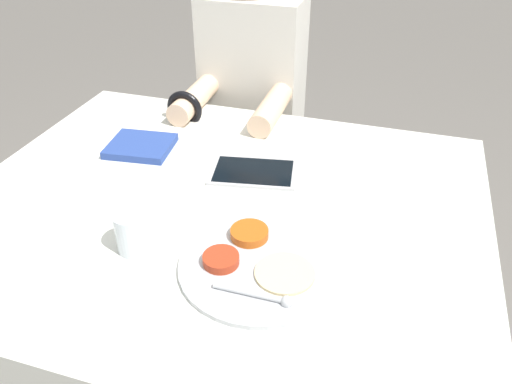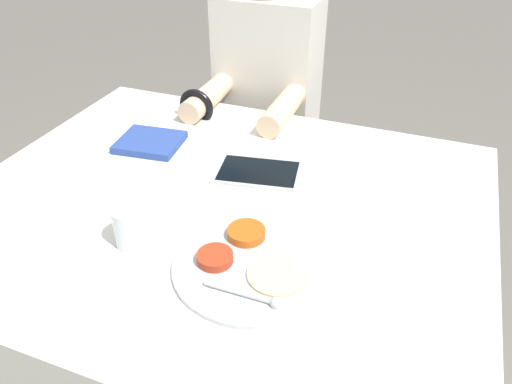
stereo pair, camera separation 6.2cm
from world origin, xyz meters
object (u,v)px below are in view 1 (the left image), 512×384
Objects in this scene: tablet_device at (254,172)px; person_diner at (252,129)px; red_notebook at (141,147)px; drinking_glass at (133,231)px; thali_tray at (257,263)px.

person_diner is at bearing 107.74° from tablet_device.
red_notebook is 2.07× the size of drinking_glass.
person_diner is at bearing 71.64° from red_notebook.
thali_tray is at bearing 5.08° from drinking_glass.
red_notebook reaches higher than tablet_device.
tablet_device is at bearing 67.17° from drinking_glass.
tablet_device is 0.37m from drinking_glass.
person_diner reaches higher than drinking_glass.
thali_tray is at bearing -71.96° from person_diner.
tablet_device is at bearing -4.97° from red_notebook.
drinking_glass is (0.18, -0.37, 0.03)m from red_notebook.
drinking_glass is (0.02, -0.86, 0.20)m from person_diner.
drinking_glass is at bearing -112.83° from tablet_device.
drinking_glass is at bearing -63.50° from red_notebook.
person_diner is 0.88m from drinking_glass.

